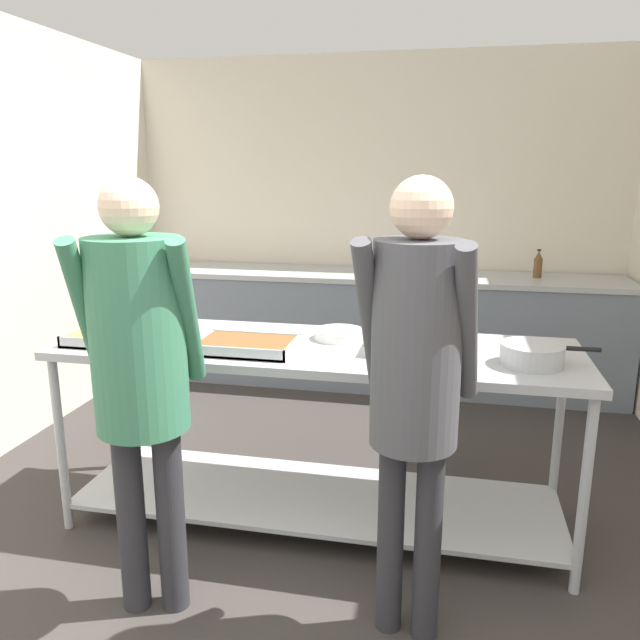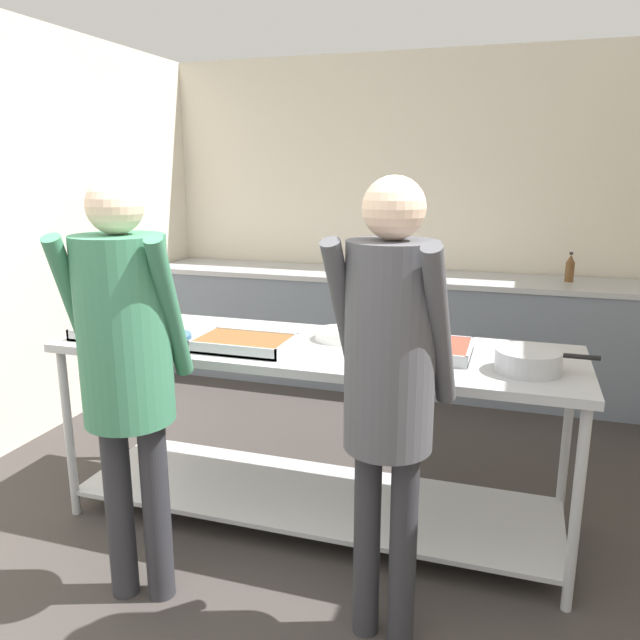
# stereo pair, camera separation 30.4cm
# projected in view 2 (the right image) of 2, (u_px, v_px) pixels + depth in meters

# --- Properties ---
(wall_rear) EXTENTS (4.18, 0.06, 2.65)m
(wall_rear) POSITION_uv_depth(u_px,v_px,m) (403.00, 220.00, 5.22)
(wall_rear) COLOR beige
(wall_rear) RESTS_ON ground_plane
(wall_left) EXTENTS (0.06, 4.34, 2.65)m
(wall_left) POSITION_uv_depth(u_px,v_px,m) (13.00, 238.00, 3.88)
(wall_left) COLOR beige
(wall_left) RESTS_ON ground_plane
(back_counter) EXTENTS (4.02, 0.65, 0.92)m
(back_counter) POSITION_uv_depth(u_px,v_px,m) (391.00, 330.00, 5.08)
(back_counter) COLOR slate
(back_counter) RESTS_ON ground_plane
(serving_counter) EXTENTS (2.48, 0.77, 0.92)m
(serving_counter) POSITION_uv_depth(u_px,v_px,m) (314.00, 404.00, 3.05)
(serving_counter) COLOR #ADAFB5
(serving_counter) RESTS_ON ground_plane
(serving_tray_roast) EXTENTS (0.39, 0.29, 0.05)m
(serving_tray_roast) POSITION_uv_depth(u_px,v_px,m) (119.00, 332.00, 3.12)
(serving_tray_roast) COLOR #ADAFB5
(serving_tray_roast) RESTS_ON serving_counter
(broccoli_bowl) EXTENTS (0.20, 0.20, 0.09)m
(broccoli_bowl) POSITION_uv_depth(u_px,v_px,m) (170.00, 338.00, 2.96)
(broccoli_bowl) COLOR #3D668C
(broccoli_bowl) RESTS_ON serving_counter
(serving_tray_greens) EXTENTS (0.44, 0.29, 0.05)m
(serving_tray_greens) POSITION_uv_depth(u_px,v_px,m) (244.00, 344.00, 2.91)
(serving_tray_greens) COLOR #ADAFB5
(serving_tray_greens) RESTS_ON serving_counter
(plate_stack) EXTENTS (0.25, 0.25, 0.05)m
(plate_stack) POSITION_uv_depth(u_px,v_px,m) (340.00, 335.00, 3.07)
(plate_stack) COLOR white
(plate_stack) RESTS_ON serving_counter
(serving_tray_vegetables) EXTENTS (0.48, 0.34, 0.05)m
(serving_tray_vegetables) POSITION_uv_depth(u_px,v_px,m) (417.00, 348.00, 2.84)
(serving_tray_vegetables) COLOR #ADAFB5
(serving_tray_vegetables) RESTS_ON serving_counter
(sauce_pan) EXTENTS (0.41, 0.27, 0.09)m
(sauce_pan) POSITION_uv_depth(u_px,v_px,m) (528.00, 360.00, 2.57)
(sauce_pan) COLOR #ADAFB5
(sauce_pan) RESTS_ON serving_counter
(guest_serving_left) EXTENTS (0.50, 0.41, 1.72)m
(guest_serving_left) POSITION_uv_depth(u_px,v_px,m) (126.00, 351.00, 2.38)
(guest_serving_left) COLOR #2D2D33
(guest_serving_left) RESTS_ON ground_plane
(guest_serving_right) EXTENTS (0.45, 0.38, 1.72)m
(guest_serving_right) POSITION_uv_depth(u_px,v_px,m) (390.00, 367.00, 2.14)
(guest_serving_right) COLOR #2D2D33
(guest_serving_right) RESTS_ON ground_plane
(water_bottle) EXTENTS (0.06, 0.06, 0.22)m
(water_bottle) POSITION_uv_depth(u_px,v_px,m) (570.00, 268.00, 4.61)
(water_bottle) COLOR brown
(water_bottle) RESTS_ON back_counter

